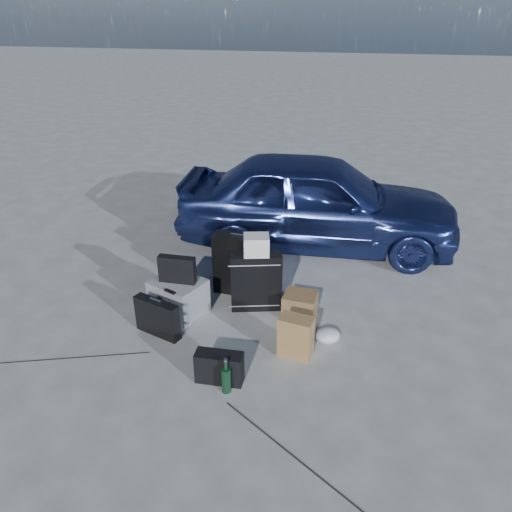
{
  "coord_description": "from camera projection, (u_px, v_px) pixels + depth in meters",
  "views": [
    {
      "loc": [
        1.12,
        -3.83,
        3.08
      ],
      "look_at": [
        0.18,
        0.85,
        0.6
      ],
      "focal_mm": 35.0,
      "sensor_mm": 36.0,
      "label": 1
    }
  ],
  "objects": [
    {
      "name": "duffel_bag",
      "position": [
        243.0,
        266.0,
        6.11
      ],
      "size": [
        0.65,
        0.47,
        0.3
      ],
      "primitive_type": "cube",
      "rotation": [
        0.0,
        0.0,
        0.41
      ],
      "color": "black",
      "rests_on": "ground"
    },
    {
      "name": "car",
      "position": [
        317.0,
        201.0,
        6.73
      ],
      "size": [
        3.79,
        1.66,
        1.27
      ],
      "primitive_type": "imported",
      "rotation": [
        0.0,
        0.0,
        1.61
      ],
      "color": "#33438F",
      "rests_on": "ground"
    },
    {
      "name": "suitcase_right",
      "position": [
        256.0,
        281.0,
        5.42
      ],
      "size": [
        0.58,
        0.33,
        0.66
      ],
      "primitive_type": "cube",
      "rotation": [
        0.0,
        0.0,
        0.25
      ],
      "color": "black",
      "rests_on": "ground"
    },
    {
      "name": "ground",
      "position": [
        222.0,
        346.0,
        4.94
      ],
      "size": [
        60.0,
        60.0,
        0.0
      ],
      "primitive_type": "plane",
      "color": "#B3B4AF",
      "rests_on": "ground"
    },
    {
      "name": "plastic_bag",
      "position": [
        328.0,
        335.0,
        4.99
      ],
      "size": [
        0.32,
        0.29,
        0.14
      ],
      "primitive_type": "ellipsoid",
      "rotation": [
        0.0,
        0.0,
        0.35
      ],
      "color": "silver",
      "rests_on": "ground"
    },
    {
      "name": "suitcase_left",
      "position": [
        238.0,
        265.0,
        5.7
      ],
      "size": [
        0.58,
        0.26,
        0.73
      ],
      "primitive_type": "cube",
      "rotation": [
        0.0,
        0.0,
        -0.11
      ],
      "color": "black",
      "rests_on": "ground"
    },
    {
      "name": "white_carton",
      "position": [
        256.0,
        245.0,
        5.23
      ],
      "size": [
        0.31,
        0.27,
        0.21
      ],
      "primitive_type": "cube",
      "rotation": [
        0.0,
        0.0,
        0.23
      ],
      "color": "silver",
      "rests_on": "suitcase_right"
    },
    {
      "name": "green_bottle",
      "position": [
        226.0,
        376.0,
        4.31
      ],
      "size": [
        0.11,
        0.11,
        0.34
      ],
      "primitive_type": "cylinder",
      "rotation": [
        0.0,
        0.0,
        -0.43
      ],
      "color": "black",
      "rests_on": "ground"
    },
    {
      "name": "kraft_bag",
      "position": [
        296.0,
        337.0,
        4.74
      ],
      "size": [
        0.35,
        0.25,
        0.42
      ],
      "primitive_type": "cube",
      "rotation": [
        0.0,
        0.0,
        -0.2
      ],
      "color": "#92643F",
      "rests_on": "ground"
    },
    {
      "name": "briefcase",
      "position": [
        157.0,
        318.0,
        5.04
      ],
      "size": [
        0.51,
        0.28,
        0.39
      ],
      "primitive_type": "cube",
      "rotation": [
        0.0,
        0.0,
        -0.35
      ],
      "color": "black",
      "rests_on": "ground"
    },
    {
      "name": "pelican_case",
      "position": [
        179.0,
        296.0,
        5.41
      ],
      "size": [
        0.66,
        0.61,
        0.39
      ],
      "primitive_type": "cube",
      "rotation": [
        0.0,
        0.0,
        -0.41
      ],
      "color": "gray",
      "rests_on": "ground"
    },
    {
      "name": "flat_box_white",
      "position": [
        241.0,
        253.0,
        6.02
      ],
      "size": [
        0.49,
        0.42,
        0.07
      ],
      "primitive_type": "cube",
      "rotation": [
        0.0,
        0.0,
        -0.26
      ],
      "color": "silver",
      "rests_on": "duffel_bag"
    },
    {
      "name": "laptop_bag",
      "position": [
        177.0,
        269.0,
        5.24
      ],
      "size": [
        0.39,
        0.1,
        0.3
      ],
      "primitive_type": "cube",
      "rotation": [
        0.0,
        0.0,
        -0.0
      ],
      "color": "black",
      "rests_on": "pelican_case"
    },
    {
      "name": "messenger_bag",
      "position": [
        219.0,
        367.0,
        4.44
      ],
      "size": [
        0.43,
        0.17,
        0.3
      ],
      "primitive_type": "cube",
      "rotation": [
        0.0,
        0.0,
        0.02
      ],
      "color": "black",
      "rests_on": "ground"
    },
    {
      "name": "cardboard_box",
      "position": [
        300.0,
        305.0,
        5.38
      ],
      "size": [
        0.37,
        0.34,
        0.26
      ],
      "primitive_type": "cube",
      "rotation": [
        0.0,
        0.0,
        -0.11
      ],
      "color": "#915E3F",
      "rests_on": "ground"
    },
    {
      "name": "flat_box_black",
      "position": [
        242.0,
        248.0,
        5.99
      ],
      "size": [
        0.26,
        0.19,
        0.05
      ],
      "primitive_type": "cube",
      "rotation": [
        0.0,
        0.0,
        0.03
      ],
      "color": "black",
      "rests_on": "flat_box_white"
    }
  ]
}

